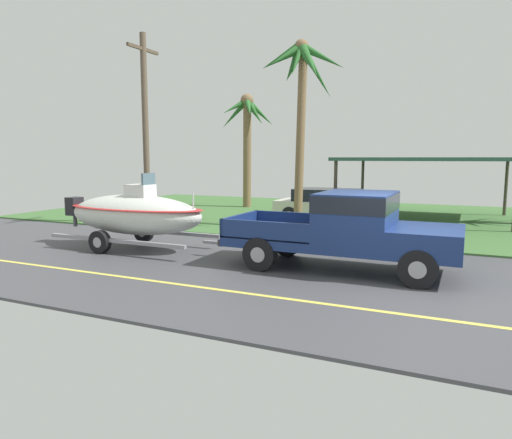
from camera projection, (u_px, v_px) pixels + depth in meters
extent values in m
cube|color=#424247|center=(400.00, 288.00, 9.69)|extent=(36.00, 8.00, 0.06)
cube|color=#3D6633|center=(436.00, 221.00, 19.60)|extent=(36.00, 14.00, 0.11)
cube|color=#DBCC4C|center=(385.00, 312.00, 8.07)|extent=(34.20, 0.12, 0.01)
cube|color=navy|center=(340.00, 243.00, 11.12)|extent=(5.41, 2.09, 0.22)
cube|color=navy|center=(427.00, 236.00, 10.27)|extent=(1.51, 2.09, 0.38)
cube|color=navy|center=(357.00, 216.00, 10.87)|extent=(1.62, 2.09, 1.12)
cube|color=black|center=(357.00, 202.00, 10.83)|extent=(1.64, 2.11, 0.38)
cube|color=#112047|center=(279.00, 233.00, 11.75)|extent=(2.27, 2.09, 0.04)
cube|color=navy|center=(293.00, 220.00, 12.62)|extent=(2.27, 0.08, 0.45)
cube|color=navy|center=(263.00, 231.00, 10.82)|extent=(2.27, 0.08, 0.45)
cube|color=navy|center=(240.00, 223.00, 12.17)|extent=(0.08, 2.09, 0.45)
cube|color=#333338|center=(237.00, 237.00, 12.27)|extent=(0.12, 1.88, 0.16)
sphere|color=#B2B2B7|center=(233.00, 235.00, 12.31)|extent=(0.10, 0.10, 0.10)
cylinder|color=black|center=(426.00, 252.00, 11.21)|extent=(0.80, 0.28, 0.80)
cylinder|color=#9E9EA3|center=(426.00, 252.00, 11.21)|extent=(0.36, 0.29, 0.36)
cylinder|color=black|center=(418.00, 269.00, 9.53)|extent=(0.80, 0.28, 0.80)
cylinder|color=#9E9EA3|center=(418.00, 269.00, 9.53)|extent=(0.36, 0.29, 0.36)
cylinder|color=black|center=(288.00, 241.00, 12.68)|extent=(0.80, 0.28, 0.80)
cylinder|color=#9E9EA3|center=(288.00, 241.00, 12.68)|extent=(0.36, 0.29, 0.36)
cylinder|color=black|center=(260.00, 254.00, 11.00)|extent=(0.80, 0.28, 0.80)
cylinder|color=#9E9EA3|center=(260.00, 254.00, 11.00)|extent=(0.36, 0.29, 0.36)
cube|color=gray|center=(218.00, 243.00, 12.53)|extent=(0.90, 0.10, 0.08)
cube|color=gray|center=(155.00, 231.00, 14.49)|extent=(4.65, 0.12, 0.10)
cube|color=gray|center=(114.00, 241.00, 12.86)|extent=(4.65, 0.12, 0.10)
cylinder|color=black|center=(144.00, 232.00, 14.75)|extent=(0.64, 0.22, 0.64)
cylinder|color=#9E9EA3|center=(144.00, 232.00, 14.75)|extent=(0.29, 0.23, 0.29)
cylinder|color=black|center=(100.00, 242.00, 13.01)|extent=(0.64, 0.22, 0.64)
cylinder|color=#9E9EA3|center=(100.00, 242.00, 13.01)|extent=(0.29, 0.23, 0.29)
ellipsoid|color=silver|center=(135.00, 214.00, 13.59)|extent=(4.46, 1.69, 1.16)
ellipsoid|color=#B22626|center=(135.00, 208.00, 13.57)|extent=(4.55, 1.72, 0.12)
cube|color=silver|center=(140.00, 196.00, 13.43)|extent=(0.70, 0.60, 0.65)
cube|color=slate|center=(148.00, 179.00, 13.24)|extent=(0.06, 0.56, 0.36)
cube|color=black|center=(75.00, 206.00, 14.55)|extent=(0.36, 0.44, 0.56)
cylinder|color=#4C4C51|center=(75.00, 216.00, 14.59)|extent=(0.12, 0.12, 0.64)
cylinder|color=silver|center=(193.00, 201.00, 12.70)|extent=(0.04, 0.04, 0.50)
cube|color=beige|center=(332.00, 210.00, 19.21)|extent=(4.61, 1.79, 0.70)
cube|color=black|center=(327.00, 195.00, 19.23)|extent=(2.58, 1.65, 0.50)
cylinder|color=black|center=(374.00, 214.00, 19.32)|extent=(0.66, 0.22, 0.66)
cylinder|color=#9E9EA3|center=(374.00, 214.00, 19.32)|extent=(0.30, 0.23, 0.30)
cylinder|color=black|center=(366.00, 219.00, 17.86)|extent=(0.66, 0.22, 0.66)
cylinder|color=#9E9EA3|center=(366.00, 219.00, 17.86)|extent=(0.30, 0.23, 0.30)
cylinder|color=black|center=(303.00, 211.00, 20.62)|extent=(0.66, 0.22, 0.66)
cylinder|color=#9E9EA3|center=(303.00, 211.00, 20.62)|extent=(0.30, 0.23, 0.30)
cylinder|color=black|center=(290.00, 215.00, 19.16)|extent=(0.66, 0.22, 0.66)
cylinder|color=#9E9EA3|center=(290.00, 215.00, 19.16)|extent=(0.30, 0.23, 0.30)
cylinder|color=#4C4238|center=(506.00, 189.00, 21.03)|extent=(0.14, 0.14, 2.53)
cylinder|color=#4C4238|center=(362.00, 185.00, 23.71)|extent=(0.14, 0.14, 2.53)
cylinder|color=#4C4238|center=(335.00, 192.00, 18.99)|extent=(0.14, 0.14, 2.53)
cube|color=#2D5647|center=(426.00, 159.00, 19.84)|extent=(6.96, 5.74, 0.14)
cylinder|color=brown|center=(247.00, 155.00, 24.51)|extent=(0.42, 0.50, 5.61)
cone|color=#286028|center=(255.00, 112.00, 24.01)|extent=(1.27, 0.52, 1.48)
cone|color=#286028|center=(260.00, 113.00, 24.71)|extent=(1.26, 1.82, 1.50)
cone|color=#286028|center=(248.00, 113.00, 24.78)|extent=(0.93, 1.48, 1.49)
cone|color=#286028|center=(235.00, 114.00, 24.45)|extent=(1.64, 0.50, 1.61)
cone|color=#286028|center=(235.00, 107.00, 23.89)|extent=(1.20, 1.39, 1.01)
cone|color=#286028|center=(249.00, 107.00, 23.38)|extent=(1.28, 1.77, 1.21)
sphere|color=brown|center=(247.00, 100.00, 24.14)|extent=(0.68, 0.68, 0.68)
cylinder|color=brown|center=(300.00, 140.00, 17.18)|extent=(0.32, 0.75, 6.63)
cone|color=#286028|center=(322.00, 57.00, 16.32)|extent=(1.87, 0.65, 1.22)
cone|color=#286028|center=(316.00, 72.00, 17.10)|extent=(1.23, 1.31, 1.91)
cone|color=#286028|center=(312.00, 66.00, 17.48)|extent=(0.65, 1.85, 1.39)
cone|color=#286028|center=(294.00, 64.00, 17.22)|extent=(1.30, 1.09, 1.38)
cone|color=#286028|center=(282.00, 58.00, 16.98)|extent=(1.70, 0.69, 1.10)
cone|color=#286028|center=(286.00, 55.00, 16.50)|extent=(1.14, 1.32, 1.02)
cone|color=#286028|center=(297.00, 61.00, 16.35)|extent=(0.30, 1.24, 1.36)
cone|color=#286028|center=(309.00, 61.00, 16.26)|extent=(1.39, 1.36, 1.54)
sphere|color=brown|center=(302.00, 46.00, 16.74)|extent=(0.51, 0.51, 0.51)
cylinder|color=brown|center=(146.00, 131.00, 18.09)|extent=(0.24, 0.24, 7.35)
cube|color=brown|center=(143.00, 49.00, 17.69)|extent=(0.10, 1.80, 0.12)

